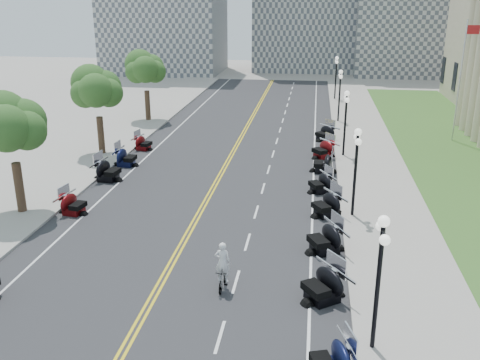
{
  "coord_description": "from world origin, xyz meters",
  "views": [
    {
      "loc": [
        6.21,
        -24.23,
        11.73
      ],
      "look_at": [
        2.3,
        3.71,
        2.0
      ],
      "focal_mm": 40.0,
      "sensor_mm": 36.0,
      "label": 1
    }
  ],
  "objects_px": {
    "flagpole": "(460,82)",
    "cyclist_rider": "(222,249)",
    "bicycle": "(223,278)",
    "motorcycle_n_3": "(332,360)"
  },
  "relations": [
    {
      "from": "flagpole",
      "to": "cyclist_rider",
      "type": "height_order",
      "value": "flagpole"
    },
    {
      "from": "bicycle",
      "to": "cyclist_rider",
      "type": "distance_m",
      "value": 1.39
    },
    {
      "from": "bicycle",
      "to": "flagpole",
      "type": "bearing_deg",
      "value": 61.68
    },
    {
      "from": "flagpole",
      "to": "cyclist_rider",
      "type": "xyz_separation_m",
      "value": [
        -15.27,
        -26.64,
        -3.12
      ]
    },
    {
      "from": "cyclist_rider",
      "to": "motorcycle_n_3",
      "type": "bearing_deg",
      "value": 131.48
    },
    {
      "from": "flagpole",
      "to": "cyclist_rider",
      "type": "relative_size",
      "value": 5.54
    },
    {
      "from": "flagpole",
      "to": "motorcycle_n_3",
      "type": "height_order",
      "value": "flagpole"
    },
    {
      "from": "flagpole",
      "to": "motorcycle_n_3",
      "type": "bearing_deg",
      "value": -108.89
    },
    {
      "from": "bicycle",
      "to": "cyclist_rider",
      "type": "xyz_separation_m",
      "value": [
        0.0,
        0.0,
        1.39
      ]
    },
    {
      "from": "cyclist_rider",
      "to": "bicycle",
      "type": "bearing_deg",
      "value": -0.0
    }
  ]
}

